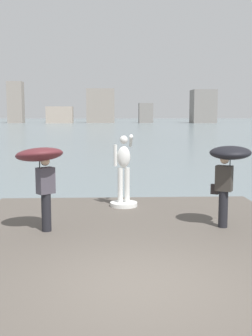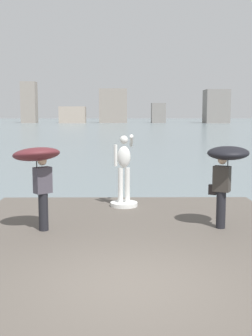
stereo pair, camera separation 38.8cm
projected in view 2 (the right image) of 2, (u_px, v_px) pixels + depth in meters
The scene contains 6 objects.
ground_plane at pixel (123, 142), 46.60m from camera, with size 400.00×400.00×0.00m, color slate.
pier at pixel (128, 254), 8.88m from camera, with size 7.82×9.98×0.40m, color #564F47.
statue_white_figure at pixel (124, 178), 12.41m from camera, with size 0.80×0.96×2.10m.
onlooker_left at pixel (38, 163), 9.69m from camera, with size 1.51×1.52×2.00m.
onlooker_right at pixel (226, 164), 9.91m from camera, with size 1.31×1.32×1.96m.
distant_skyline at pixel (133, 107), 132.46m from camera, with size 63.69×9.03×12.67m.
Camera 2 is at (-0.12, -6.59, 3.11)m, focal length 45.69 mm.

